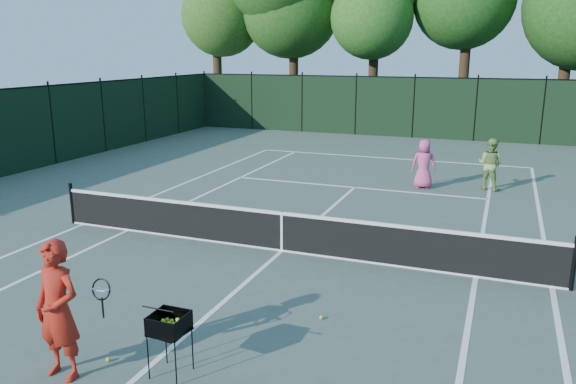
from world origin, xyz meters
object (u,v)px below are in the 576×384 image
(coach, at_px, (58,310))
(loose_ball_midcourt, at_px, (321,318))
(player_green, at_px, (490,164))
(ball_hopper, at_px, (169,324))
(player_pink, at_px, (424,164))
(loose_ball_near_cart, at_px, (108,359))

(coach, bearing_deg, loose_ball_midcourt, 49.62)
(player_green, distance_m, ball_hopper, 13.30)
(player_pink, height_order, loose_ball_midcourt, player_pink)
(coach, height_order, player_green, coach)
(coach, bearing_deg, ball_hopper, 26.70)
(loose_ball_midcourt, bearing_deg, loose_ball_near_cart, -136.31)
(loose_ball_near_cart, bearing_deg, player_green, 69.94)
(player_pink, xyz_separation_m, player_green, (2.00, 0.54, 0.03))
(player_pink, relative_size, player_green, 0.96)
(loose_ball_near_cart, height_order, loose_ball_midcourt, same)
(coach, xyz_separation_m, loose_ball_midcourt, (2.78, 2.85, -0.94))
(ball_hopper, bearing_deg, player_green, 81.93)
(player_green, relative_size, ball_hopper, 1.84)
(player_pink, xyz_separation_m, ball_hopper, (-1.67, -12.24, -0.04))
(ball_hopper, xyz_separation_m, loose_ball_midcourt, (1.43, 2.28, -0.72))
(coach, distance_m, ball_hopper, 1.48)
(player_green, height_order, loose_ball_midcourt, player_green)
(ball_hopper, relative_size, loose_ball_midcourt, 13.23)
(coach, relative_size, player_green, 1.18)
(player_pink, height_order, loose_ball_near_cart, player_pink)
(player_green, xyz_separation_m, loose_ball_midcourt, (-2.24, -10.50, -0.79))
(player_pink, relative_size, loose_ball_near_cart, 23.33)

